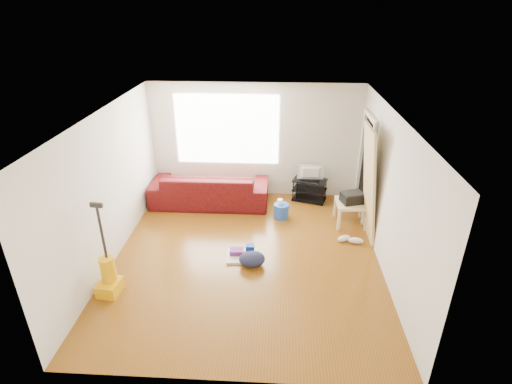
# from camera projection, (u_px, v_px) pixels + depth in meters

# --- Properties ---
(room) EXTENTS (4.51, 5.01, 2.51)m
(room) POSITION_uv_depth(u_px,v_px,m) (251.00, 188.00, 6.50)
(room) COLOR brown
(room) RESTS_ON ground
(sofa) EXTENTS (2.48, 0.97, 0.72)m
(sofa) POSITION_uv_depth(u_px,v_px,m) (211.00, 203.00, 8.71)
(sofa) COLOR #38020A
(sofa) RESTS_ON ground
(tv_stand) EXTENTS (0.80, 0.59, 0.49)m
(tv_stand) POSITION_uv_depth(u_px,v_px,m) (309.00, 190.00, 8.73)
(tv_stand) COLOR black
(tv_stand) RESTS_ON ground
(tv) EXTENTS (0.56, 0.07, 0.32)m
(tv) POSITION_uv_depth(u_px,v_px,m) (311.00, 173.00, 8.56)
(tv) COLOR black
(tv) RESTS_ON tv_stand
(side_table) EXTENTS (0.58, 0.58, 0.47)m
(side_table) POSITION_uv_depth(u_px,v_px,m) (351.00, 206.00, 7.76)
(side_table) COLOR beige
(side_table) RESTS_ON ground
(printer) EXTENTS (0.48, 0.41, 0.21)m
(printer) POSITION_uv_depth(u_px,v_px,m) (352.00, 197.00, 7.69)
(printer) COLOR black
(printer) RESTS_ON side_table
(bucket) EXTENTS (0.39, 0.39, 0.30)m
(bucket) POSITION_uv_depth(u_px,v_px,m) (281.00, 217.00, 8.14)
(bucket) COLOR blue
(bucket) RESTS_ON ground
(toilet_paper) EXTENTS (0.11, 0.11, 0.10)m
(toilet_paper) POSITION_uv_depth(u_px,v_px,m) (280.00, 208.00, 8.08)
(toilet_paper) COLOR white
(toilet_paper) RESTS_ON bucket
(cleaning_tray) EXTENTS (0.55, 0.44, 0.19)m
(cleaning_tray) POSITION_uv_depth(u_px,v_px,m) (243.00, 254.00, 6.88)
(cleaning_tray) COLOR silver
(cleaning_tray) RESTS_ON ground
(backpack) EXTENTS (0.47, 0.39, 0.24)m
(backpack) POSITION_uv_depth(u_px,v_px,m) (252.00, 265.00, 6.69)
(backpack) COLOR black
(backpack) RESTS_ON ground
(sneakers) EXTENTS (0.50, 0.26, 0.11)m
(sneakers) POSITION_uv_depth(u_px,v_px,m) (350.00, 239.00, 7.30)
(sneakers) COLOR silver
(sneakers) RESTS_ON ground
(vacuum) EXTENTS (0.35, 0.39, 1.49)m
(vacuum) POSITION_uv_depth(u_px,v_px,m) (108.00, 277.00, 5.98)
(vacuum) COLOR #EBA606
(vacuum) RESTS_ON ground
(door_panel) EXTENTS (0.26, 0.85, 2.11)m
(door_panel) POSITION_uv_depth(u_px,v_px,m) (362.00, 235.00, 7.54)
(door_panel) COLOR tan
(door_panel) RESTS_ON ground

